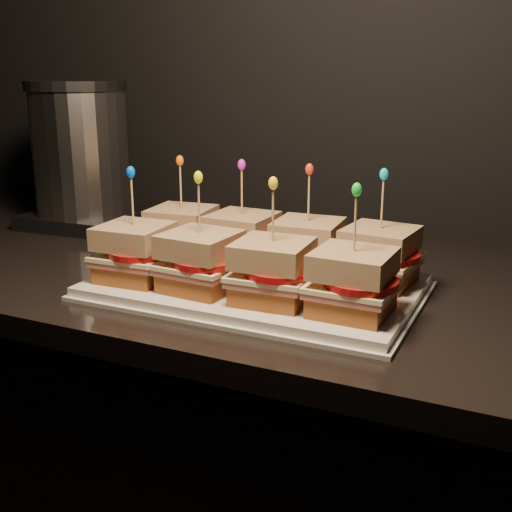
% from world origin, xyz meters
% --- Properties ---
extents(granite_slab, '(2.51, 0.67, 0.03)m').
position_xyz_m(granite_slab, '(0.15, 1.68, 0.85)').
color(granite_slab, black).
rests_on(granite_slab, cabinet).
extents(platter, '(0.45, 0.28, 0.02)m').
position_xyz_m(platter, '(0.03, 1.56, 0.88)').
color(platter, white).
rests_on(platter, granite_slab).
extents(platter_rim, '(0.46, 0.29, 0.01)m').
position_xyz_m(platter_rim, '(0.03, 1.56, 0.87)').
color(platter_rim, white).
rests_on(platter_rim, granite_slab).
extents(sandwich_0_bread_bot, '(0.10, 0.10, 0.03)m').
position_xyz_m(sandwich_0_bread_bot, '(-0.13, 1.62, 0.90)').
color(sandwich_0_bread_bot, brown).
rests_on(sandwich_0_bread_bot, platter).
extents(sandwich_0_ham, '(0.11, 0.11, 0.01)m').
position_xyz_m(sandwich_0_ham, '(-0.13, 1.62, 0.92)').
color(sandwich_0_ham, '#B95A50').
rests_on(sandwich_0_ham, sandwich_0_bread_bot).
extents(sandwich_0_cheese, '(0.11, 0.11, 0.01)m').
position_xyz_m(sandwich_0_cheese, '(-0.13, 1.62, 0.92)').
color(sandwich_0_cheese, '#FFF6B0').
rests_on(sandwich_0_cheese, sandwich_0_ham).
extents(sandwich_0_tomato, '(0.09, 0.09, 0.01)m').
position_xyz_m(sandwich_0_tomato, '(-0.12, 1.62, 0.93)').
color(sandwich_0_tomato, '#AD1314').
rests_on(sandwich_0_tomato, sandwich_0_cheese).
extents(sandwich_0_bread_top, '(0.10, 0.10, 0.03)m').
position_xyz_m(sandwich_0_bread_top, '(-0.13, 1.62, 0.95)').
color(sandwich_0_bread_top, brown).
rests_on(sandwich_0_bread_top, sandwich_0_tomato).
extents(sandwich_0_pick, '(0.00, 0.00, 0.09)m').
position_xyz_m(sandwich_0_pick, '(-0.13, 1.62, 1.00)').
color(sandwich_0_pick, tan).
rests_on(sandwich_0_pick, sandwich_0_bread_top).
extents(sandwich_0_frill, '(0.01, 0.01, 0.02)m').
position_xyz_m(sandwich_0_frill, '(-0.13, 1.62, 1.04)').
color(sandwich_0_frill, '#F56506').
rests_on(sandwich_0_frill, sandwich_0_pick).
extents(sandwich_1_bread_bot, '(0.09, 0.09, 0.03)m').
position_xyz_m(sandwich_1_bread_bot, '(-0.02, 1.62, 0.90)').
color(sandwich_1_bread_bot, brown).
rests_on(sandwich_1_bread_bot, platter).
extents(sandwich_1_ham, '(0.10, 0.10, 0.01)m').
position_xyz_m(sandwich_1_ham, '(-0.02, 1.62, 0.92)').
color(sandwich_1_ham, '#B95A50').
rests_on(sandwich_1_ham, sandwich_1_bread_bot).
extents(sandwich_1_cheese, '(0.11, 0.10, 0.01)m').
position_xyz_m(sandwich_1_cheese, '(-0.02, 1.62, 0.92)').
color(sandwich_1_cheese, '#FFF6B0').
rests_on(sandwich_1_cheese, sandwich_1_ham).
extents(sandwich_1_tomato, '(0.09, 0.09, 0.01)m').
position_xyz_m(sandwich_1_tomato, '(-0.01, 1.62, 0.93)').
color(sandwich_1_tomato, '#AD1314').
rests_on(sandwich_1_tomato, sandwich_1_cheese).
extents(sandwich_1_bread_top, '(0.10, 0.10, 0.03)m').
position_xyz_m(sandwich_1_bread_top, '(-0.02, 1.62, 0.95)').
color(sandwich_1_bread_top, brown).
rests_on(sandwich_1_bread_top, sandwich_1_tomato).
extents(sandwich_1_pick, '(0.00, 0.00, 0.09)m').
position_xyz_m(sandwich_1_pick, '(-0.02, 1.62, 1.00)').
color(sandwich_1_pick, tan).
rests_on(sandwich_1_pick, sandwich_1_bread_top).
extents(sandwich_1_frill, '(0.01, 0.01, 0.02)m').
position_xyz_m(sandwich_1_frill, '(-0.02, 1.62, 1.04)').
color(sandwich_1_frill, '#D21CAB').
rests_on(sandwich_1_frill, sandwich_1_pick).
extents(sandwich_2_bread_bot, '(0.10, 0.10, 0.03)m').
position_xyz_m(sandwich_2_bread_bot, '(0.09, 1.62, 0.90)').
color(sandwich_2_bread_bot, brown).
rests_on(sandwich_2_bread_bot, platter).
extents(sandwich_2_ham, '(0.11, 0.10, 0.01)m').
position_xyz_m(sandwich_2_ham, '(0.09, 1.62, 0.92)').
color(sandwich_2_ham, '#B95A50').
rests_on(sandwich_2_ham, sandwich_2_bread_bot).
extents(sandwich_2_cheese, '(0.11, 0.10, 0.01)m').
position_xyz_m(sandwich_2_cheese, '(0.09, 1.62, 0.92)').
color(sandwich_2_cheese, '#FFF6B0').
rests_on(sandwich_2_cheese, sandwich_2_ham).
extents(sandwich_2_tomato, '(0.09, 0.09, 0.01)m').
position_xyz_m(sandwich_2_tomato, '(0.10, 1.62, 0.93)').
color(sandwich_2_tomato, '#AD1314').
rests_on(sandwich_2_tomato, sandwich_2_cheese).
extents(sandwich_2_bread_top, '(0.10, 0.10, 0.03)m').
position_xyz_m(sandwich_2_bread_top, '(0.09, 1.62, 0.95)').
color(sandwich_2_bread_top, brown).
rests_on(sandwich_2_bread_top, sandwich_2_tomato).
extents(sandwich_2_pick, '(0.00, 0.00, 0.09)m').
position_xyz_m(sandwich_2_pick, '(0.09, 1.62, 1.00)').
color(sandwich_2_pick, tan).
rests_on(sandwich_2_pick, sandwich_2_bread_top).
extents(sandwich_2_frill, '(0.01, 0.01, 0.02)m').
position_xyz_m(sandwich_2_frill, '(0.09, 1.62, 1.04)').
color(sandwich_2_frill, red).
rests_on(sandwich_2_frill, sandwich_2_pick).
extents(sandwich_3_bread_bot, '(0.10, 0.10, 0.03)m').
position_xyz_m(sandwich_3_bread_bot, '(0.19, 1.62, 0.90)').
color(sandwich_3_bread_bot, brown).
rests_on(sandwich_3_bread_bot, platter).
extents(sandwich_3_ham, '(0.11, 0.11, 0.01)m').
position_xyz_m(sandwich_3_ham, '(0.19, 1.62, 0.92)').
color(sandwich_3_ham, '#B95A50').
rests_on(sandwich_3_ham, sandwich_3_bread_bot).
extents(sandwich_3_cheese, '(0.11, 0.11, 0.01)m').
position_xyz_m(sandwich_3_cheese, '(0.19, 1.62, 0.92)').
color(sandwich_3_cheese, '#FFF6B0').
rests_on(sandwich_3_cheese, sandwich_3_ham).
extents(sandwich_3_tomato, '(0.09, 0.09, 0.01)m').
position_xyz_m(sandwich_3_tomato, '(0.21, 1.62, 0.93)').
color(sandwich_3_tomato, '#AD1314').
rests_on(sandwich_3_tomato, sandwich_3_cheese).
extents(sandwich_3_bread_top, '(0.10, 0.10, 0.03)m').
position_xyz_m(sandwich_3_bread_top, '(0.19, 1.62, 0.95)').
color(sandwich_3_bread_top, brown).
rests_on(sandwich_3_bread_top, sandwich_3_tomato).
extents(sandwich_3_pick, '(0.00, 0.00, 0.09)m').
position_xyz_m(sandwich_3_pick, '(0.19, 1.62, 1.00)').
color(sandwich_3_pick, tan).
rests_on(sandwich_3_pick, sandwich_3_bread_top).
extents(sandwich_3_frill, '(0.01, 0.01, 0.02)m').
position_xyz_m(sandwich_3_frill, '(0.19, 1.62, 1.04)').
color(sandwich_3_frill, '#0DBAB6').
rests_on(sandwich_3_frill, sandwich_3_pick).
extents(sandwich_4_bread_bot, '(0.10, 0.10, 0.03)m').
position_xyz_m(sandwich_4_bread_bot, '(-0.13, 1.49, 0.90)').
color(sandwich_4_bread_bot, brown).
rests_on(sandwich_4_bread_bot, platter).
extents(sandwich_4_ham, '(0.10, 0.10, 0.01)m').
position_xyz_m(sandwich_4_ham, '(-0.13, 1.49, 0.92)').
color(sandwich_4_ham, '#B95A50').
rests_on(sandwich_4_ham, sandwich_4_bread_bot).
extents(sandwich_4_cheese, '(0.11, 0.10, 0.01)m').
position_xyz_m(sandwich_4_cheese, '(-0.13, 1.49, 0.92)').
color(sandwich_4_cheese, '#FFF6B0').
rests_on(sandwich_4_cheese, sandwich_4_ham).
extents(sandwich_4_tomato, '(0.09, 0.09, 0.01)m').
position_xyz_m(sandwich_4_tomato, '(-0.12, 1.49, 0.93)').
color(sandwich_4_tomato, '#AD1314').
rests_on(sandwich_4_tomato, sandwich_4_cheese).
extents(sandwich_4_bread_top, '(0.10, 0.10, 0.03)m').
position_xyz_m(sandwich_4_bread_top, '(-0.13, 1.49, 0.95)').
color(sandwich_4_bread_top, brown).
rests_on(sandwich_4_bread_top, sandwich_4_tomato).
extents(sandwich_4_pick, '(0.00, 0.00, 0.09)m').
position_xyz_m(sandwich_4_pick, '(-0.13, 1.49, 1.00)').
color(sandwich_4_pick, tan).
rests_on(sandwich_4_pick, sandwich_4_bread_top).
extents(sandwich_4_frill, '(0.01, 0.01, 0.02)m').
position_xyz_m(sandwich_4_frill, '(-0.13, 1.49, 1.04)').
color(sandwich_4_frill, blue).
rests_on(sandwich_4_frill, sandwich_4_pick).
extents(sandwich_5_bread_bot, '(0.10, 0.10, 0.03)m').
position_xyz_m(sandwich_5_bread_bot, '(-0.02, 1.49, 0.90)').
color(sandwich_5_bread_bot, brown).
rests_on(sandwich_5_bread_bot, platter).
extents(sandwich_5_ham, '(0.11, 0.10, 0.01)m').
position_xyz_m(sandwich_5_ham, '(-0.02, 1.49, 0.92)').
color(sandwich_5_ham, '#B95A50').
rests_on(sandwich_5_ham, sandwich_5_bread_bot).
extents(sandwich_5_cheese, '(0.11, 0.10, 0.01)m').
position_xyz_m(sandwich_5_cheese, '(-0.02, 1.49, 0.92)').
color(sandwich_5_cheese, '#FFF6B0').
rests_on(sandwich_5_cheese, sandwich_5_ham).
extents(sandwich_5_tomato, '(0.09, 0.09, 0.01)m').
position_xyz_m(sandwich_5_tomato, '(-0.01, 1.49, 0.93)').
color(sandwich_5_tomato, '#AD1314').
rests_on(sandwich_5_tomato, sandwich_5_cheese).
extents(sandwich_5_bread_top, '(0.10, 0.10, 0.03)m').
position_xyz_m(sandwich_5_bread_top, '(-0.02, 1.49, 0.95)').
color(sandwich_5_bread_top, brown).
rests_on(sandwich_5_bread_top, sandwich_5_tomato).
extents(sandwich_5_pick, '(0.00, 0.00, 0.09)m').
position_xyz_m(sandwich_5_pick, '(-0.02, 1.49, 1.00)').
color(sandwich_5_pick, tan).
rests_on(sandwich_5_pick, sandwich_5_bread_top).
extents(sandwich_5_frill, '(0.01, 0.01, 0.02)m').
position_xyz_m(sandwich_5_frill, '(-0.02, 1.49, 1.04)').
color(sandwich_5_frill, '#E1E60D').
rests_on(sandwich_5_frill, sandwich_5_pick).
extents(sandwich_6_bread_bot, '(0.10, 0.10, 0.03)m').
position_xyz_m(sandwich_6_bread_bot, '(0.09, 1.49, 0.90)').
color(sandwich_6_bread_bot, brown).
rests_on(sandwich_6_bread_bot, platter).
extents(sandwich_6_ham, '(0.11, 0.10, 0.01)m').
position_xyz_m(sandwich_6_ham, '(0.09, 1.49, 0.92)').
color(sandwich_6_ham, '#B95A50').
rests_on(sandwich_6_ham, sandwich_6_bread_bot).
extents(sandwich_6_cheese, '(0.11, 0.10, 0.01)m').
position_xyz_m(sandwich_6_cheese, '(0.09, 1.49, 0.92)').
color(sandwich_6_cheese, '#FFF6B0').
rests_on(sandwich_6_cheese, sandwich_6_ham).
extents(sandwich_6_tomato, '(0.09, 0.09, 0.01)m').
position_xyz_m(sandwich_6_tomato, '(0.10, 1.49, 0.93)').
color(sandwich_6_tomato, '#AD1314').
rests_on(sandwich_6_tomato, sandwich_6_cheese).
extents(sandwich_6_bread_top, '(0.10, 0.10, 0.03)m').
position_xyz_m(sandwich_6_bread_top, '(0.09, 1.49, 0.95)').
color(sandwich_6_bread_top, brown).
rests_on(sandwich_6_bread_top, sandwich_6_tomato).
extents(sandwich_6_pick, '(0.00, 0.00, 0.09)m').
position_xyz_m(sandwich_6_pick, '(0.09, 1.49, 1.00)').
color(sandwich_6_pick, tan).
rests_on(sandwich_6_pick, sandwich_6_bread_top).
extents(sandwich_6_frill, '(0.01, 0.01, 0.02)m').
position_xyz_m(sandwich_6_frill, '(0.09, 1.49, 1.04)').
color(sandwich_6_frill, yellow).
rests_on(sandwich_6_frill, sandwich_6_pick).
extents(sandwich_7_bread_bot, '(0.09, 0.09, 0.03)m').
position_xyz_m(sandwich_7_bread_bot, '(0.19, 1.49, 0.90)').
color(sandwich_7_bread_bot, brown).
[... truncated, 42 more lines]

